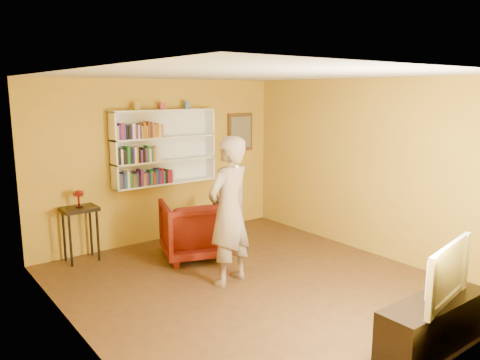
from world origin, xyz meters
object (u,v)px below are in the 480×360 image
(ruby_lustre, at_px, (78,195))
(tv_cabinet, at_px, (433,323))
(bookshelf, at_px, (163,147))
(armchair, at_px, (195,229))
(television, at_px, (438,271))
(person, at_px, (229,211))
(console_table, at_px, (80,217))

(ruby_lustre, relative_size, tv_cabinet, 0.18)
(bookshelf, relative_size, armchair, 1.85)
(ruby_lustre, relative_size, television, 0.25)
(ruby_lustre, bearing_deg, tv_cabinet, -66.46)
(armchair, distance_m, tv_cabinet, 3.67)
(person, xyz_separation_m, tv_cabinet, (0.68, -2.51, -0.73))
(person, bearing_deg, bookshelf, -109.83)
(armchair, xyz_separation_m, tv_cabinet, (0.52, -3.63, -0.20))
(console_table, bearing_deg, tv_cabinet, -66.46)
(person, bearing_deg, ruby_lustre, -71.41)
(armchair, relative_size, tv_cabinet, 0.70)
(bookshelf, xyz_separation_m, ruby_lustre, (-1.49, -0.16, -0.59))
(person, relative_size, tv_cabinet, 1.41)
(tv_cabinet, bearing_deg, person, 105.07)
(console_table, height_order, ruby_lustre, ruby_lustre)
(bookshelf, xyz_separation_m, console_table, (-1.49, -0.16, -0.91))
(bookshelf, distance_m, television, 4.75)
(person, bearing_deg, tv_cabinet, 90.79)
(ruby_lustre, bearing_deg, television, -66.46)
(tv_cabinet, bearing_deg, ruby_lustre, 113.54)
(console_table, distance_m, armchair, 1.70)
(person, bearing_deg, television, 90.79)
(console_table, bearing_deg, armchair, -31.26)
(bookshelf, bearing_deg, ruby_lustre, -173.89)
(tv_cabinet, bearing_deg, armchair, 98.18)
(ruby_lustre, relative_size, person, 0.13)
(ruby_lustre, relative_size, armchair, 0.26)
(console_table, bearing_deg, bookshelf, 6.11)
(television, bearing_deg, armchair, 87.31)
(bookshelf, height_order, television, bookshelf)
(ruby_lustre, distance_m, television, 4.91)
(bookshelf, distance_m, ruby_lustre, 1.61)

